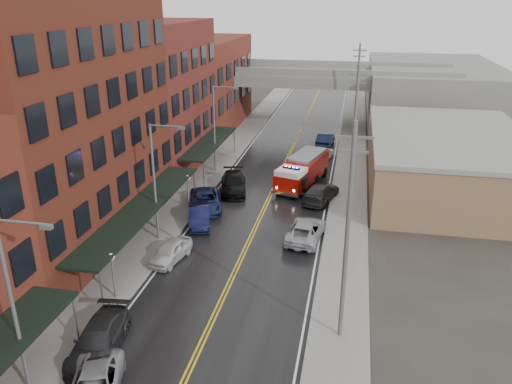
{
  "coord_description": "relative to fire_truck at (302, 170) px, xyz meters",
  "views": [
    {
      "loc": [
        7.12,
        -7.81,
        17.32
      ],
      "look_at": [
        0.01,
        27.69,
        3.0
      ],
      "focal_mm": 35.0,
      "sensor_mm": 36.0,
      "label": 1
    }
  ],
  "objects": [
    {
      "name": "road",
      "position": [
        -2.54,
        -7.77,
        -1.57
      ],
      "size": [
        11.0,
        160.0,
        0.02
      ],
      "primitive_type": "cube",
      "color": "black",
      "rests_on": "ground"
    },
    {
      "name": "sidewalk_left",
      "position": [
        -9.84,
        -7.77,
        -1.51
      ],
      "size": [
        3.0,
        160.0,
        0.15
      ],
      "primitive_type": "cube",
      "color": "slate",
      "rests_on": "ground"
    },
    {
      "name": "sidewalk_right",
      "position": [
        4.76,
        -7.77,
        -1.51
      ],
      "size": [
        3.0,
        160.0,
        0.15
      ],
      "primitive_type": "cube",
      "color": "slate",
      "rests_on": "ground"
    },
    {
      "name": "curb_left",
      "position": [
        -8.19,
        -7.77,
        -1.51
      ],
      "size": [
        0.3,
        160.0,
        0.15
      ],
      "primitive_type": "cube",
      "color": "gray",
      "rests_on": "ground"
    },
    {
      "name": "curb_right",
      "position": [
        3.11,
        -7.77,
        -1.51
      ],
      "size": [
        0.3,
        160.0,
        0.15
      ],
      "primitive_type": "cube",
      "color": "gray",
      "rests_on": "ground"
    },
    {
      "name": "brick_building_b",
      "position": [
        -15.84,
        -14.77,
        7.42
      ],
      "size": [
        9.0,
        20.0,
        18.0
      ],
      "primitive_type": "cube",
      "color": "#512215",
      "rests_on": "ground"
    },
    {
      "name": "brick_building_c",
      "position": [
        -15.84,
        2.73,
        5.92
      ],
      "size": [
        9.0,
        15.0,
        15.0
      ],
      "primitive_type": "cube",
      "color": "maroon",
      "rests_on": "ground"
    },
    {
      "name": "brick_building_far",
      "position": [
        -15.84,
        20.23,
        4.42
      ],
      "size": [
        9.0,
        20.0,
        12.0
      ],
      "primitive_type": "cube",
      "color": "maroon",
      "rests_on": "ground"
    },
    {
      "name": "tan_building",
      "position": [
        13.46,
        2.23,
        0.92
      ],
      "size": [
        14.0,
        22.0,
        5.0
      ],
      "primitive_type": "cube",
      "color": "#8A664A",
      "rests_on": "ground"
    },
    {
      "name": "right_far_block",
      "position": [
        15.46,
        32.23,
        2.42
      ],
      "size": [
        18.0,
        30.0,
        8.0
      ],
      "primitive_type": "cube",
      "color": "slate",
      "rests_on": "ground"
    },
    {
      "name": "awning_1",
      "position": [
        -10.03,
        -14.77,
        1.41
      ],
      "size": [
        2.6,
        18.0,
        3.09
      ],
      "color": "black",
      "rests_on": "ground"
    },
    {
      "name": "awning_2",
      "position": [
        -10.03,
        2.73,
        1.4
      ],
      "size": [
        2.6,
        13.0,
        3.09
      ],
      "color": "black",
      "rests_on": "ground"
    },
    {
      "name": "globe_lamp_1",
      "position": [
        -8.94,
        -21.77,
        0.73
      ],
      "size": [
        0.44,
        0.44,
        3.12
      ],
      "color": "#59595B",
      "rests_on": "ground"
    },
    {
      "name": "globe_lamp_2",
      "position": [
        -8.94,
        -7.77,
        0.73
      ],
      "size": [
        0.44,
        0.44,
        3.12
      ],
      "color": "#59595B",
      "rests_on": "ground"
    },
    {
      "name": "street_lamp_0",
      "position": [
        -9.09,
        -29.77,
        3.6
      ],
      "size": [
        2.64,
        0.22,
        9.0
      ],
      "color": "#59595B",
      "rests_on": "ground"
    },
    {
      "name": "street_lamp_1",
      "position": [
        -9.09,
        -13.77,
        3.6
      ],
      "size": [
        2.64,
        0.22,
        9.0
      ],
      "color": "#59595B",
      "rests_on": "ground"
    },
    {
      "name": "street_lamp_2",
      "position": [
        -9.09,
        2.23,
        3.6
      ],
      "size": [
        2.64,
        0.22,
        9.0
      ],
      "color": "#59595B",
      "rests_on": "ground"
    },
    {
      "name": "utility_pole_0",
      "position": [
        4.66,
        -22.77,
        4.72
      ],
      "size": [
        1.8,
        0.24,
        12.0
      ],
      "color": "#59595B",
      "rests_on": "ground"
    },
    {
      "name": "utility_pole_1",
      "position": [
        4.66,
        -2.77,
        4.72
      ],
      "size": [
        1.8,
        0.24,
        12.0
      ],
      "color": "#59595B",
      "rests_on": "ground"
    },
    {
      "name": "utility_pole_2",
      "position": [
        4.66,
        17.23,
        4.72
      ],
      "size": [
        1.8,
        0.24,
        12.0
      ],
      "color": "#59595B",
      "rests_on": "ground"
    },
    {
      "name": "overpass",
      "position": [
        -2.54,
        24.23,
        4.4
      ],
      "size": [
        40.0,
        10.0,
        7.5
      ],
      "color": "slate",
      "rests_on": "ground"
    },
    {
      "name": "fire_truck",
      "position": [
        0.0,
        0.0,
        0.0
      ],
      "size": [
        4.85,
        8.39,
        2.92
      ],
      "rotation": [
        0.0,
        0.0,
        -0.28
      ],
      "color": "#970C06",
      "rests_on": "ground"
    },
    {
      "name": "parked_car_left_3",
      "position": [
        -7.54,
        -26.47,
        -0.81
      ],
      "size": [
        2.76,
        5.52,
        1.54
      ],
      "primitive_type": "imported",
      "rotation": [
        0.0,
        0.0,
        0.12
      ],
      "color": "#242426",
      "rests_on": "ground"
    },
    {
      "name": "parked_car_left_4",
      "position": [
        -7.32,
        -16.57,
        -0.89
      ],
      "size": [
        2.4,
        4.31,
        1.39
      ],
      "primitive_type": "imported",
      "rotation": [
        0.0,
        0.0,
        -0.2
      ],
      "color": "silver",
      "rests_on": "ground"
    },
    {
      "name": "parked_car_left_5",
      "position": [
        -7.09,
        -10.57,
        -0.83
      ],
      "size": [
        2.93,
        4.83,
        1.5
      ],
      "primitive_type": "imported",
      "rotation": [
        0.0,
        0.0,
        0.32
      ],
      "color": "black",
      "rests_on": "ground"
    },
    {
      "name": "parked_car_left_6",
      "position": [
        -7.54,
        -7.36,
        -0.82
      ],
      "size": [
        4.23,
        6.01,
        1.52
      ],
      "primitive_type": "imported",
      "rotation": [
        0.0,
        0.0,
        0.35
      ],
      "color": "#131F48",
      "rests_on": "ground"
    },
    {
      "name": "parked_car_left_7",
      "position": [
        -6.14,
        -2.97,
        -0.76
      ],
      "size": [
        3.56,
        6.05,
        1.64
      ],
      "primitive_type": "imported",
      "rotation": [
        0.0,
        0.0,
        0.23
      ],
      "color": "black",
      "rests_on": "ground"
    },
    {
      "name": "parked_car_right_0",
      "position": [
        1.58,
        -11.48,
        -0.84
      ],
      "size": [
        3.06,
        5.6,
        1.49
      ],
      "primitive_type": "imported",
      "rotation": [
        0.0,
        0.0,
        3.03
      ],
      "color": "#9FA1A7",
      "rests_on": "ground"
    },
    {
      "name": "parked_car_right_1",
      "position": [
        2.11,
        -3.57,
        -0.79
      ],
      "size": [
        3.47,
        5.82,
        1.58
      ],
      "primitive_type": "imported",
      "rotation": [
        0.0,
        0.0,
        2.9
      ],
      "color": "#252527",
      "rests_on": "ground"
    },
    {
      "name": "parked_car_right_2",
      "position": [
        1.33,
        8.43,
        -0.8
      ],
      "size": [
        2.91,
        4.92,
        1.57
      ],
      "primitive_type": "imported",
      "rotation": [
        0.0,
        0.0,
        2.9
      ],
      "color": "white",
      "rests_on": "ground"
    },
    {
      "name": "parked_car_right_3",
      "position": [
        1.3,
        14.21,
        -0.77
      ],
      "size": [
        2.14,
        5.07,
        1.63
      ],
      "primitive_type": "imported",
      "rotation": [
        0.0,
        0.0,
        3.06
      ],
      "color": "#0E1832",
      "rests_on": "ground"
    }
  ]
}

